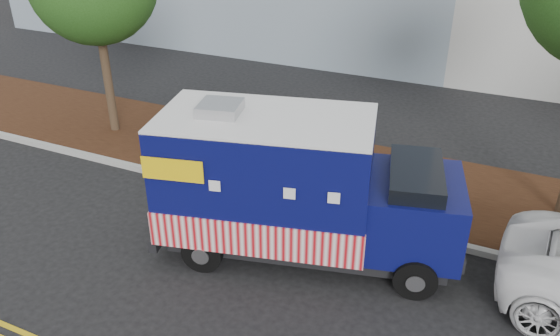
% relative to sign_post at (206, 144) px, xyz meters
% --- Properties ---
extents(ground, '(120.00, 120.00, 0.00)m').
position_rel_sign_post_xyz_m(ground, '(2.27, -1.55, -1.20)').
color(ground, black).
rests_on(ground, ground).
extents(curb, '(120.00, 0.18, 0.15)m').
position_rel_sign_post_xyz_m(curb, '(2.27, -0.15, -1.12)').
color(curb, '#9E9E99').
rests_on(curb, ground).
extents(mulch_strip, '(120.00, 4.00, 0.15)m').
position_rel_sign_post_xyz_m(mulch_strip, '(2.27, 1.95, -1.12)').
color(mulch_strip, black).
rests_on(mulch_strip, ground).
extents(sign_post, '(0.06, 0.06, 2.40)m').
position_rel_sign_post_xyz_m(sign_post, '(0.00, 0.00, 0.00)').
color(sign_post, '#473828').
rests_on(sign_post, ground).
extents(food_truck, '(6.60, 3.65, 3.30)m').
position_rel_sign_post_xyz_m(food_truck, '(3.15, -1.68, 0.29)').
color(food_truck, black).
rests_on(food_truck, ground).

